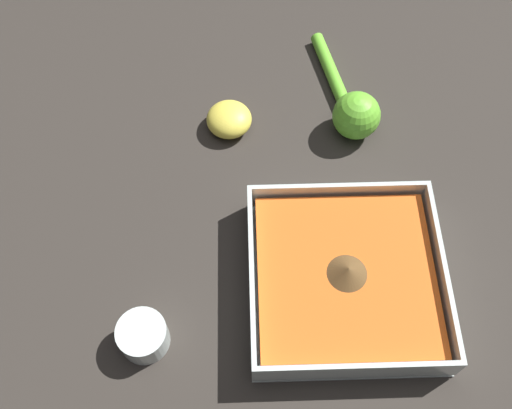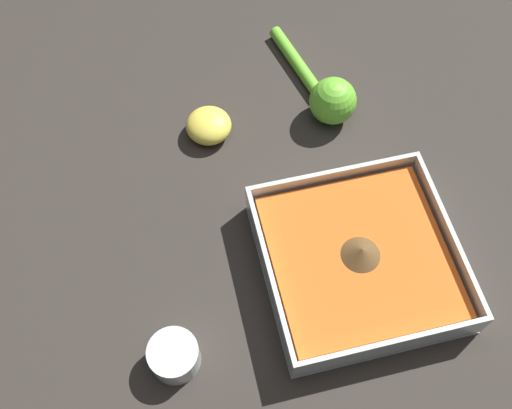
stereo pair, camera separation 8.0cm
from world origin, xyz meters
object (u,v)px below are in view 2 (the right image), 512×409
at_px(square_dish, 358,261).
at_px(lemon_half, 209,126).
at_px(lemon_squeezer, 327,95).
at_px(spice_bowl, 174,356).

relative_size(square_dish, lemon_half, 3.62).
height_order(lemon_squeezer, lemon_half, lemon_squeezer).
height_order(square_dish, lemon_half, square_dish).
distance_m(lemon_squeezer, lemon_half, 0.18).
xyz_separation_m(lemon_squeezer, lemon_half, (0.00, -0.18, -0.01)).
bearing_deg(lemon_half, spice_bowl, -18.13).
bearing_deg(lemon_half, lemon_squeezer, 91.57).
distance_m(square_dish, lemon_squeezer, 0.26).
height_order(square_dish, lemon_squeezer, lemon_squeezer).
relative_size(square_dish, spice_bowl, 3.95).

